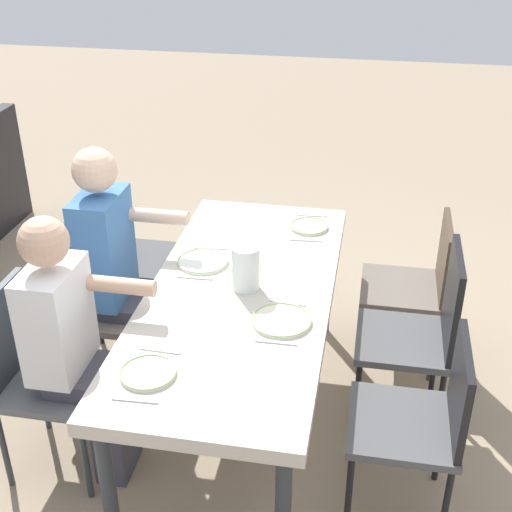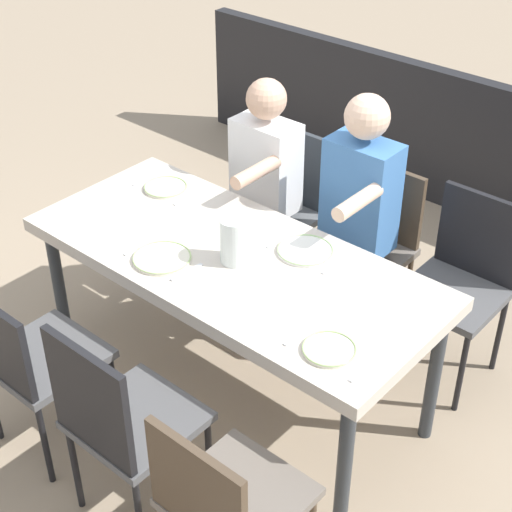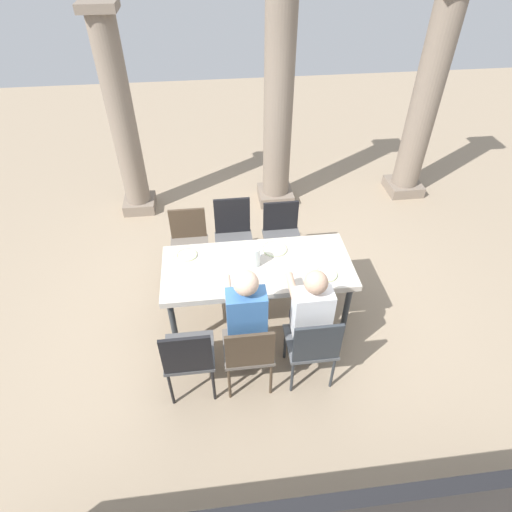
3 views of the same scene
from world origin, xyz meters
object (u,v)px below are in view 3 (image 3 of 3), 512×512
(chair_east_north, at_px, (282,233))
(diner_woman_green, at_px, (309,316))
(chair_west_north, at_px, (189,241))
(plate_0, at_px, (187,255))
(plate_3, at_px, (326,274))
(plate_1, at_px, (237,283))
(plate_2, at_px, (275,249))
(chair_mid_south, at_px, (249,350))
(chair_east_south, at_px, (313,344))
(stone_column_centre, at_px, (278,101))
(chair_west_south, at_px, (189,356))
(chair_mid_north, at_px, (233,234))
(stone_column_near, at_px, (123,123))
(dining_table, at_px, (257,270))
(stone_column_far, at_px, (425,103))
(water_pitcher, at_px, (254,257))
(diner_man_white, at_px, (246,320))

(chair_east_north, relative_size, diner_woman_green, 0.68)
(chair_west_north, xyz_separation_m, plate_0, (0.01, -0.60, 0.28))
(chair_east_north, height_order, plate_3, chair_east_north)
(plate_1, relative_size, plate_2, 0.97)
(chair_mid_south, xyz_separation_m, plate_3, (0.83, 0.61, 0.26))
(chair_east_south, bearing_deg, stone_column_centre, 86.95)
(stone_column_centre, height_order, plate_0, stone_column_centre)
(diner_woman_green, height_order, plate_3, diner_woman_green)
(chair_west_south, relative_size, plate_1, 3.72)
(chair_mid_north, height_order, stone_column_near, stone_column_near)
(stone_column_centre, bearing_deg, chair_mid_south, -103.23)
(dining_table, height_order, stone_column_centre, stone_column_centre)
(chair_east_south, bearing_deg, chair_west_south, 179.96)
(chair_mid_south, distance_m, plate_1, 0.66)
(diner_woman_green, xyz_separation_m, plate_0, (-1.09, 0.87, 0.10))
(plate_1, bearing_deg, dining_table, 45.28)
(chair_mid_north, relative_size, plate_3, 4.45)
(diner_woman_green, xyz_separation_m, stone_column_far, (2.21, 2.98, 0.72))
(stone_column_far, bearing_deg, diner_woman_green, -126.60)
(chair_west_south, bearing_deg, water_pitcher, 51.97)
(chair_west_south, distance_m, plate_0, 1.09)
(plate_0, bearing_deg, diner_woman_green, -38.48)
(chair_mid_south, bearing_deg, plate_3, 36.48)
(chair_west_north, xyz_separation_m, chair_west_south, (-0.00, -1.66, 0.04))
(chair_west_north, bearing_deg, plate_3, -37.91)
(chair_west_south, height_order, chair_mid_north, chair_mid_north)
(dining_table, distance_m, stone_column_near, 2.84)
(diner_man_white, bearing_deg, chair_west_south, -160.62)
(stone_column_near, xyz_separation_m, stone_column_centre, (2.04, 0.00, 0.18))
(stone_column_near, relative_size, plate_3, 12.57)
(plate_1, bearing_deg, chair_mid_north, 87.60)
(chair_east_north, relative_size, plate_2, 3.39)
(chair_east_south, bearing_deg, plate_3, 67.99)
(diner_woman_green, height_order, plate_2, diner_woman_green)
(diner_woman_green, distance_m, stone_column_far, 3.78)
(chair_west_north, relative_size, plate_2, 3.35)
(dining_table, xyz_separation_m, chair_west_north, (-0.70, 0.83, -0.20))
(stone_column_far, distance_m, plate_0, 3.97)
(chair_west_south, relative_size, plate_0, 4.52)
(chair_west_north, xyz_separation_m, diner_woman_green, (1.10, -1.46, 0.18))
(stone_column_near, relative_size, stone_column_centre, 0.88)
(chair_west_north, bearing_deg, chair_east_north, -0.06)
(chair_mid_north, height_order, chair_east_north, chair_mid_north)
(plate_3, bearing_deg, chair_east_south, -112.01)
(plate_0, bearing_deg, chair_east_north, 28.59)
(chair_west_south, distance_m, plate_3, 1.50)
(water_pitcher, bearing_deg, plate_2, 39.50)
(dining_table, relative_size, chair_mid_south, 2.13)
(chair_east_south, relative_size, diner_woman_green, 0.72)
(chair_west_north, relative_size, diner_man_white, 0.64)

